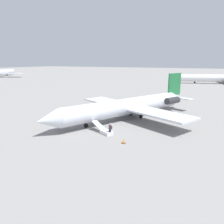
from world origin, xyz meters
TOP-DOWN VIEW (x-y plane):
  - ground_plane at (0.00, 0.00)m, footprint 600.00×600.00m
  - airplane_main at (-0.94, 0.41)m, footprint 30.73×24.01m
  - boarding_stairs at (8.55, 0.63)m, footprint 2.51×4.09m
  - passenger at (8.95, 1.72)m, footprint 0.45×0.57m
  - traffic_cone_near_stairs at (10.75, 4.62)m, footprint 0.47×0.47m

SIDE VIEW (x-z plane):
  - ground_plane at x=0.00m, z-range 0.00..0.00m
  - traffic_cone_near_stairs at x=10.75m, z-range -0.02..0.50m
  - boarding_stairs at x=8.55m, z-range -0.52..1.30m
  - passenger at x=8.95m, z-range 0.13..1.87m
  - airplane_main at x=-0.94m, z-range -1.52..6.06m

